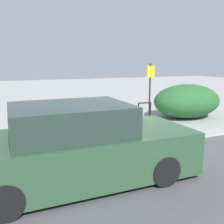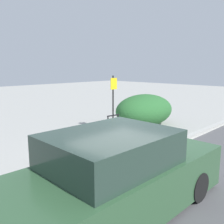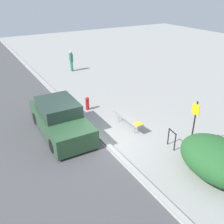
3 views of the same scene
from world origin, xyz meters
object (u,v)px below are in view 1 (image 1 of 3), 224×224
(bench, at_px, (90,120))
(sign_post, at_px, (150,86))
(parked_car_near, at_px, (78,147))
(bike_rack, at_px, (144,110))

(bench, distance_m, sign_post, 3.36)
(sign_post, relative_size, parked_car_near, 0.50)
(bench, height_order, sign_post, sign_post)
(bench, relative_size, parked_car_near, 0.43)
(sign_post, bearing_deg, bench, -159.02)
(parked_car_near, bearing_deg, sign_post, 45.52)
(bike_rack, height_order, sign_post, sign_post)
(bike_rack, height_order, parked_car_near, parked_car_near)
(bike_rack, xyz_separation_m, parked_car_near, (-3.74, -3.66, 0.19))
(bike_rack, bearing_deg, bench, -165.95)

